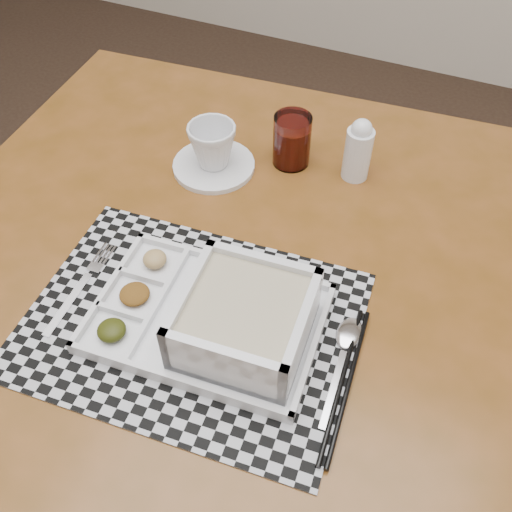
{
  "coord_description": "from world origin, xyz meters",
  "views": [
    {
      "loc": [
        0.69,
        -0.08,
        1.46
      ],
      "look_at": [
        0.47,
        0.43,
        0.83
      ],
      "focal_mm": 40.0,
      "sensor_mm": 36.0,
      "label": 1
    }
  ],
  "objects_px": {
    "serving_tray": "(231,320)",
    "juice_glass": "(292,142)",
    "cup": "(212,146)",
    "creamer_bottle": "(358,150)",
    "dining_table": "(230,297)"
  },
  "relations": [
    {
      "from": "serving_tray",
      "to": "juice_glass",
      "type": "relative_size",
      "value": 3.46
    },
    {
      "from": "juice_glass",
      "to": "creamer_bottle",
      "type": "relative_size",
      "value": 0.81
    },
    {
      "from": "cup",
      "to": "creamer_bottle",
      "type": "distance_m",
      "value": 0.26
    },
    {
      "from": "dining_table",
      "to": "serving_tray",
      "type": "xyz_separation_m",
      "value": [
        0.06,
        -0.11,
        0.12
      ]
    },
    {
      "from": "dining_table",
      "to": "juice_glass",
      "type": "distance_m",
      "value": 0.3
    },
    {
      "from": "cup",
      "to": "creamer_bottle",
      "type": "xyz_separation_m",
      "value": [
        0.24,
        0.08,
        0.01
      ]
    },
    {
      "from": "creamer_bottle",
      "to": "juice_glass",
      "type": "bearing_deg",
      "value": -175.32
    },
    {
      "from": "dining_table",
      "to": "creamer_bottle",
      "type": "xyz_separation_m",
      "value": [
        0.12,
        0.29,
        0.14
      ]
    },
    {
      "from": "dining_table",
      "to": "serving_tray",
      "type": "relative_size",
      "value": 3.32
    },
    {
      "from": "dining_table",
      "to": "cup",
      "type": "distance_m",
      "value": 0.27
    },
    {
      "from": "dining_table",
      "to": "juice_glass",
      "type": "bearing_deg",
      "value": 90.59
    },
    {
      "from": "cup",
      "to": "creamer_bottle",
      "type": "relative_size",
      "value": 0.73
    },
    {
      "from": "serving_tray",
      "to": "juice_glass",
      "type": "height_order",
      "value": "juice_glass"
    },
    {
      "from": "creamer_bottle",
      "to": "cup",
      "type": "bearing_deg",
      "value": -161.26
    },
    {
      "from": "serving_tray",
      "to": "juice_glass",
      "type": "xyz_separation_m",
      "value": [
        -0.06,
        0.39,
        0.01
      ]
    }
  ]
}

